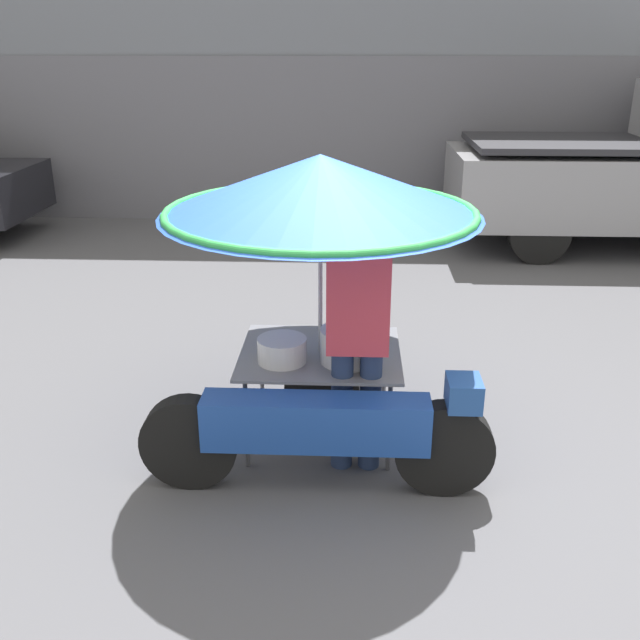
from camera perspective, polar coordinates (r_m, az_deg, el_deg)
ground_plane at (r=4.82m, az=4.96°, el=-11.44°), size 36.00×36.00×0.00m
shopfront_building at (r=11.92m, az=3.92°, el=18.45°), size 28.00×2.06×4.00m
vendor_motorcycle_cart at (r=4.46m, az=0.06°, el=7.69°), size 2.17×2.03×1.97m
vendor_person at (r=4.37m, az=3.02°, el=-1.00°), size 0.38×0.23×1.68m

